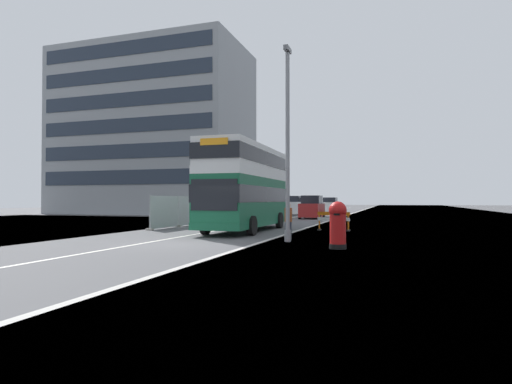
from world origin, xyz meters
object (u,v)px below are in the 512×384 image
at_px(car_oncoming_near, 312,208).
at_px(pedestrian_at_kerb, 288,221).
at_px(roadworks_barrier, 334,219).
at_px(car_receding_mid, 294,206).
at_px(lamppost_foreground, 288,149).
at_px(red_pillar_postbox, 338,223).
at_px(car_receding_far, 330,206).
at_px(double_decker_bus, 247,186).

distance_m(car_oncoming_near, pedestrian_at_kerb, 21.96).
xyz_separation_m(roadworks_barrier, car_receding_mid, (-8.15, 24.72, 0.37)).
relative_size(lamppost_foreground, red_pillar_postbox, 4.83).
distance_m(red_pillar_postbox, car_receding_far, 43.10).
distance_m(double_decker_bus, pedestrian_at_kerb, 6.22).
distance_m(double_decker_bus, roadworks_barrier, 5.39).
distance_m(lamppost_foreground, car_oncoming_near, 22.89).
relative_size(car_oncoming_near, car_receding_far, 1.00).
relative_size(red_pillar_postbox, car_receding_far, 0.44).
height_order(red_pillar_postbox, car_oncoming_near, car_oncoming_near).
height_order(double_decker_bus, roadworks_barrier, double_decker_bus).
relative_size(red_pillar_postbox, car_oncoming_near, 0.44).
relative_size(car_receding_mid, car_receding_far, 1.11).
relative_size(lamppost_foreground, roadworks_barrier, 4.44).
xyz_separation_m(car_oncoming_near, pedestrian_at_kerb, (3.04, -21.75, -0.20)).
xyz_separation_m(lamppost_foreground, car_receding_far, (-4.09, 40.61, -2.97)).
bearing_deg(pedestrian_at_kerb, double_decker_bus, 127.46).
xyz_separation_m(lamppost_foreground, pedestrian_at_kerb, (-0.15, 0.73, -3.15)).
distance_m(red_pillar_postbox, car_oncoming_near, 25.10).
xyz_separation_m(double_decker_bus, roadworks_barrier, (4.76, 1.68, -1.89)).
bearing_deg(car_oncoming_near, lamppost_foreground, -81.91).
xyz_separation_m(car_receding_far, pedestrian_at_kerb, (3.94, -39.89, -0.17)).
bearing_deg(car_receding_far, car_receding_mid, -109.47).
xyz_separation_m(double_decker_bus, lamppost_foreground, (3.78, -5.47, 1.40)).
distance_m(car_receding_mid, car_receding_far, 9.27).
height_order(lamppost_foreground, car_receding_mid, lamppost_foreground).
xyz_separation_m(red_pillar_postbox, car_oncoming_near, (-5.59, 24.47, 0.07)).
relative_size(red_pillar_postbox, roadworks_barrier, 0.92).
xyz_separation_m(roadworks_barrier, car_receding_far, (-5.06, 33.46, 0.31)).
xyz_separation_m(roadworks_barrier, pedestrian_at_kerb, (-1.13, -6.42, 0.14)).
height_order(red_pillar_postbox, pedestrian_at_kerb, red_pillar_postbox).
relative_size(roadworks_barrier, car_receding_mid, 0.43).
bearing_deg(car_receding_far, roadworks_barrier, -81.40).
distance_m(double_decker_bus, car_receding_mid, 26.67).
xyz_separation_m(double_decker_bus, car_oncoming_near, (0.59, 17.01, -1.55)).
bearing_deg(red_pillar_postbox, pedestrian_at_kerb, 133.09).
height_order(car_oncoming_near, car_receding_mid, car_receding_mid).
bearing_deg(car_receding_mid, car_oncoming_near, -67.03).
bearing_deg(roadworks_barrier, lamppost_foreground, -97.76).
bearing_deg(car_oncoming_near, roadworks_barrier, -74.78).
bearing_deg(car_receding_mid, pedestrian_at_kerb, -77.29).
height_order(roadworks_barrier, car_oncoming_near, car_oncoming_near).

